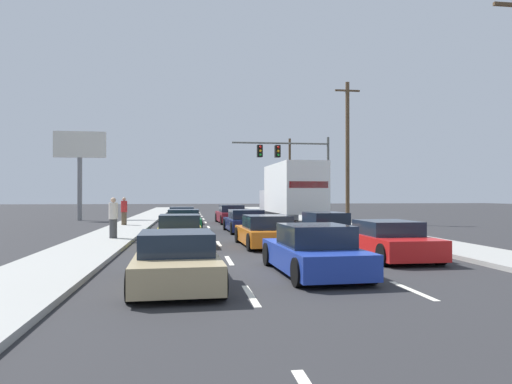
{
  "coord_description": "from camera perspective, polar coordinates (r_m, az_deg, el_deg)",
  "views": [
    {
      "loc": [
        -2.92,
        -12.15,
        1.99
      ],
      "look_at": [
        0.57,
        12.06,
        2.15
      ],
      "focal_mm": 32.86,
      "sensor_mm": 36.0,
      "label": 1
    }
  ],
  "objects": [
    {
      "name": "car_orange",
      "position": [
        18.24,
        1.23,
        -4.89
      ],
      "size": [
        2.09,
        4.21,
        1.21
      ],
      "color": "orange",
      "rests_on": "ground_plane"
    },
    {
      "name": "utility_pole_far",
      "position": [
        55.53,
        4.13,
        2.19
      ],
      "size": [
        1.8,
        0.28,
        8.68
      ],
      "color": "brown",
      "rests_on": "ground_plane"
    },
    {
      "name": "car_navy",
      "position": [
        25.19,
        -1.32,
        -3.64
      ],
      "size": [
        2.12,
        4.3,
        1.21
      ],
      "color": "#141E4C",
      "rests_on": "ground_plane"
    },
    {
      "name": "car_tan",
      "position": [
        10.57,
        -9.66,
        -8.25
      ],
      "size": [
        2.0,
        4.27,
        1.19
      ],
      "color": "tan",
      "rests_on": "ground_plane"
    },
    {
      "name": "pedestrian_near_corner",
      "position": [
        30.16,
        -15.76,
        -2.26
      ],
      "size": [
        0.38,
        0.38,
        1.71
      ],
      "color": "brown",
      "rests_on": "sidewalk_left"
    },
    {
      "name": "lane_markings",
      "position": [
        31.89,
        -2.93,
        -3.95
      ],
      "size": [
        3.54,
        57.0,
        0.01
      ],
      "color": "silver",
      "rests_on": "ground_plane"
    },
    {
      "name": "traffic_signal_mast",
      "position": [
        37.31,
        4.0,
        4.14
      ],
      "size": [
        7.86,
        0.69,
        6.66
      ],
      "color": "#595B56",
      "rests_on": "ground_plane"
    },
    {
      "name": "car_red",
      "position": [
        15.48,
        15.67,
        -5.72
      ],
      "size": [
        1.92,
        4.41,
        1.18
      ],
      "color": "red",
      "rests_on": "ground_plane"
    },
    {
      "name": "box_truck",
      "position": [
        28.74,
        4.24,
        -0.02
      ],
      "size": [
        2.73,
        8.65,
        3.85
      ],
      "color": "white",
      "rests_on": "ground_plane"
    },
    {
      "name": "ground_plane",
      "position": [
        37.32,
        -3.7,
        -3.43
      ],
      "size": [
        140.0,
        140.0,
        0.0
      ],
      "primitive_type": "plane",
      "color": "#2B2B2D"
    },
    {
      "name": "car_green",
      "position": [
        26.53,
        -8.82,
        -3.49
      ],
      "size": [
        2.03,
        4.65,
        1.19
      ],
      "color": "#196B38",
      "rests_on": "ground_plane"
    },
    {
      "name": "car_blue",
      "position": [
        11.95,
        7.03,
        -7.25
      ],
      "size": [
        2.01,
        4.31,
        1.25
      ],
      "color": "#1E389E",
      "rests_on": "ground_plane"
    },
    {
      "name": "utility_pole_mid",
      "position": [
        33.93,
        11.07,
        4.97
      ],
      "size": [
        1.8,
        0.28,
        10.01
      ],
      "color": "brown",
      "rests_on": "ground_plane"
    },
    {
      "name": "pedestrian_mid_block",
      "position": [
        21.06,
        -16.98,
        -3.02
      ],
      "size": [
        0.38,
        0.38,
        1.75
      ],
      "color": "#3F3F42",
      "rests_on": "sidewalk_left"
    },
    {
      "name": "car_yellow",
      "position": [
        18.61,
        -9.28,
        -4.81
      ],
      "size": [
        1.84,
        4.17,
        1.24
      ],
      "color": "yellow",
      "rests_on": "ground_plane"
    },
    {
      "name": "car_black",
      "position": [
        21.57,
        8.44,
        -4.18
      ],
      "size": [
        2.01,
        4.66,
        1.21
      ],
      "color": "black",
      "rests_on": "ground_plane"
    },
    {
      "name": "car_gray",
      "position": [
        32.82,
        -9.01,
        -2.9
      ],
      "size": [
        1.95,
        4.13,
        1.16
      ],
      "color": "slate",
      "rests_on": "ground_plane"
    },
    {
      "name": "sidewalk_right",
      "position": [
        33.55,
        8.14,
        -3.65
      ],
      "size": [
        2.5,
        80.0,
        0.14
      ],
      "primitive_type": "cube",
      "color": "#9E9E99",
      "rests_on": "ground_plane"
    },
    {
      "name": "roadside_billboard",
      "position": [
        39.25,
        -20.65,
        4.01
      ],
      "size": [
        3.98,
        0.36,
        6.98
      ],
      "color": "slate",
      "rests_on": "ground_plane"
    },
    {
      "name": "sidewalk_left",
      "position": [
        32.4,
        -14.55,
        -3.76
      ],
      "size": [
        2.5,
        80.0,
        0.14
      ],
      "primitive_type": "cube",
      "color": "#9E9E99",
      "rests_on": "ground_plane"
    },
    {
      "name": "car_maroon",
      "position": [
        33.2,
        -3.05,
        -2.81
      ],
      "size": [
        2.06,
        4.74,
        1.3
      ],
      "color": "maroon",
      "rests_on": "ground_plane"
    }
  ]
}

